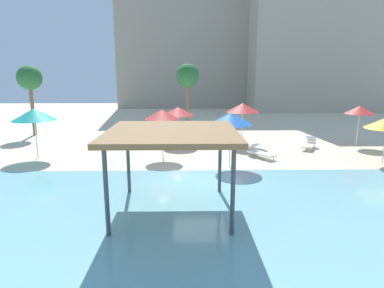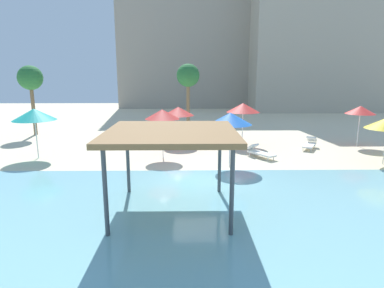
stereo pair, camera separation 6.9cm
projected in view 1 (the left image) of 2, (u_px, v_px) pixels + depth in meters
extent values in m
plane|color=beige|center=(200.00, 181.00, 15.15)|extent=(80.00, 80.00, 0.00)
cube|color=#7AB7C1|center=(207.00, 235.00, 10.01)|extent=(44.00, 13.50, 0.04)
cylinder|color=#42474C|center=(128.00, 160.00, 13.32)|extent=(0.14, 0.14, 2.77)
cylinder|color=#42474C|center=(220.00, 160.00, 13.39)|extent=(0.14, 0.14, 2.77)
cylinder|color=#42474C|center=(106.00, 194.00, 9.66)|extent=(0.14, 0.14, 2.77)
cylinder|color=#42474C|center=(233.00, 193.00, 9.72)|extent=(0.14, 0.14, 2.77)
cube|color=olive|center=(172.00, 133.00, 11.21)|extent=(4.45, 4.45, 0.18)
cylinder|color=silver|center=(178.00, 130.00, 22.58)|extent=(0.06, 0.06, 2.03)
cone|color=red|center=(178.00, 111.00, 22.30)|extent=(2.14, 2.14, 0.59)
cylinder|color=silver|center=(242.00, 129.00, 22.47)|extent=(0.06, 0.06, 2.27)
cone|color=red|center=(243.00, 108.00, 22.17)|extent=(2.25, 2.25, 0.62)
cylinder|color=silver|center=(230.00, 146.00, 17.17)|extent=(0.06, 0.06, 2.27)
cone|color=blue|center=(230.00, 118.00, 16.86)|extent=(2.22, 2.22, 0.61)
cylinder|color=silver|center=(36.00, 139.00, 18.91)|extent=(0.06, 0.06, 2.23)
cone|color=teal|center=(34.00, 115.00, 18.60)|extent=(2.42, 2.42, 0.67)
cylinder|color=silver|center=(384.00, 146.00, 17.77)|extent=(0.06, 0.06, 1.95)
cylinder|color=silver|center=(163.00, 138.00, 19.05)|extent=(0.06, 0.06, 2.29)
cone|color=red|center=(162.00, 114.00, 18.75)|extent=(1.99, 1.99, 0.55)
cylinder|color=silver|center=(358.00, 130.00, 22.10)|extent=(0.06, 0.06, 2.20)
cone|color=red|center=(360.00, 110.00, 21.81)|extent=(1.93, 1.93, 0.53)
cylinder|color=white|center=(311.00, 150.00, 20.69)|extent=(0.05, 0.05, 0.22)
cylinder|color=white|center=(303.00, 149.00, 20.92)|extent=(0.05, 0.05, 0.22)
cylinder|color=white|center=(314.00, 146.00, 21.92)|extent=(0.05, 0.05, 0.22)
cylinder|color=white|center=(307.00, 145.00, 22.15)|extent=(0.05, 0.05, 0.22)
cube|color=white|center=(309.00, 145.00, 21.38)|extent=(1.43, 1.86, 0.10)
cube|color=white|center=(311.00, 139.00, 21.96)|extent=(0.77, 0.74, 0.40)
cylinder|color=white|center=(273.00, 158.00, 18.74)|extent=(0.05, 0.05, 0.22)
cylinder|color=white|center=(268.00, 159.00, 18.47)|extent=(0.05, 0.05, 0.22)
cylinder|color=white|center=(255.00, 153.00, 19.89)|extent=(0.05, 0.05, 0.22)
cylinder|color=white|center=(249.00, 154.00, 19.62)|extent=(0.05, 0.05, 0.22)
cube|color=white|center=(261.00, 153.00, 19.15)|extent=(1.50, 1.83, 0.10)
cube|color=white|center=(252.00, 147.00, 19.68)|extent=(0.78, 0.76, 0.40)
cylinder|color=brown|center=(33.00, 109.00, 25.99)|extent=(0.28, 0.28, 4.17)
sphere|color=#286B33|center=(29.00, 78.00, 25.47)|extent=(1.90, 1.90, 1.90)
cylinder|color=brown|center=(188.00, 106.00, 27.58)|extent=(0.28, 0.28, 4.34)
sphere|color=#286B33|center=(187.00, 75.00, 27.05)|extent=(1.90, 1.90, 1.90)
cube|color=#9E9384|center=(185.00, 35.00, 48.50)|extent=(18.93, 10.12, 20.80)
cube|color=#B2A893|center=(325.00, 25.00, 42.46)|extent=(19.25, 8.37, 21.84)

